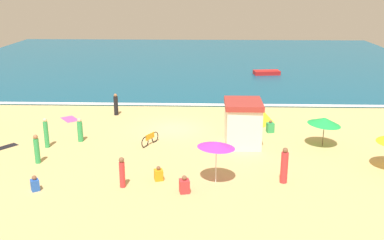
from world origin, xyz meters
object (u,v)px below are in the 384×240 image
(lifeguard_cabana, at_px, (243,123))
(beachgoer_6, at_px, (284,166))
(beach_umbrella_4, at_px, (325,121))
(beachgoer_4, at_px, (116,105))
(beachgoer_10, at_px, (35,184))
(beachgoer_11, at_px, (184,185))
(beachgoer_5, at_px, (122,172))
(beachgoer_9, at_px, (37,149))
(beachgoer_2, at_px, (80,130))
(parked_bicycle, at_px, (150,139))
(beach_tent, at_px, (261,116))
(beachgoer_7, at_px, (46,133))
(beach_umbrella_3, at_px, (216,145))
(beachgoer_1, at_px, (270,127))
(beachgoer_0, at_px, (159,174))
(small_boat_0, at_px, (267,73))

(lifeguard_cabana, bearing_deg, beachgoer_6, -72.96)
(beach_umbrella_4, height_order, beachgoer_4, beach_umbrella_4)
(beachgoer_10, relative_size, beachgoer_11, 0.89)
(beach_umbrella_4, bearing_deg, beachgoer_5, -151.64)
(beachgoer_5, bearing_deg, beachgoer_9, 151.39)
(beachgoer_2, distance_m, beachgoer_9, 3.98)
(beach_umbrella_4, distance_m, beachgoer_9, 17.33)
(parked_bicycle, bearing_deg, beachgoer_9, -151.88)
(beach_tent, relative_size, beachgoer_7, 0.90)
(beach_umbrella_3, xyz_separation_m, beachgoer_1, (3.91, 8.22, -1.74))
(beach_tent, bearing_deg, beachgoer_2, -160.45)
(beachgoer_0, distance_m, beachgoer_10, 6.18)
(parked_bicycle, relative_size, beachgoer_5, 1.01)
(beachgoer_5, bearing_deg, beachgoer_4, 102.48)
(beachgoer_6, xyz_separation_m, beachgoer_7, (-13.98, 4.69, 0.02))
(lifeguard_cabana, height_order, beachgoer_10, lifeguard_cabana)
(beach_umbrella_3, xyz_separation_m, beachgoer_11, (-1.57, -1.17, -1.72))
(beachgoer_1, height_order, beachgoer_4, beachgoer_4)
(lifeguard_cabana, distance_m, small_boat_0, 22.60)
(beach_tent, distance_m, beachgoer_10, 17.00)
(lifeguard_cabana, distance_m, beachgoer_4, 11.28)
(beachgoer_11, bearing_deg, parked_bicycle, 110.55)
(beach_umbrella_3, xyz_separation_m, beachgoer_4, (-7.53, 12.06, -1.29))
(beachgoer_5, bearing_deg, parked_bicycle, 84.11)
(beach_umbrella_4, xyz_separation_m, beachgoer_11, (-8.42, -6.76, -1.28))
(beach_umbrella_3, distance_m, beachgoer_5, 4.94)
(beach_umbrella_3, xyz_separation_m, beach_umbrella_4, (6.85, 5.59, -0.44))
(beach_umbrella_3, distance_m, beachgoer_7, 11.60)
(beach_tent, height_order, beachgoer_11, beach_tent)
(lifeguard_cabana, bearing_deg, beachgoer_5, -135.51)
(beach_umbrella_3, height_order, beachgoer_1, beach_umbrella_3)
(beach_umbrella_3, distance_m, beachgoer_11, 2.60)
(beach_umbrella_3, height_order, parked_bicycle, beach_umbrella_3)
(beachgoer_4, bearing_deg, lifeguard_cabana, -34.14)
(lifeguard_cabana, bearing_deg, beachgoer_10, -147.31)
(lifeguard_cabana, height_order, beachgoer_5, lifeguard_cabana)
(beachgoer_1, distance_m, beachgoer_2, 12.79)
(lifeguard_cabana, height_order, beachgoer_6, lifeguard_cabana)
(beach_tent, distance_m, beachgoer_11, 12.57)
(beachgoer_7, height_order, beachgoer_10, beachgoer_7)
(lifeguard_cabana, relative_size, beachgoer_5, 1.77)
(lifeguard_cabana, height_order, beachgoer_0, lifeguard_cabana)
(beachgoer_1, bearing_deg, beach_tent, 100.84)
(beachgoer_5, xyz_separation_m, beachgoer_9, (-5.42, 2.96, 0.03))
(beachgoer_9, relative_size, beachgoer_10, 2.13)
(beachgoer_6, bearing_deg, beachgoer_2, 154.34)
(lifeguard_cabana, relative_size, beachgoer_0, 3.64)
(beachgoer_1, distance_m, small_boat_0, 19.79)
(beach_umbrella_3, distance_m, beachgoer_10, 9.24)
(beach_umbrella_4, relative_size, beachgoer_1, 2.83)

